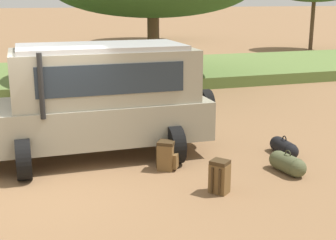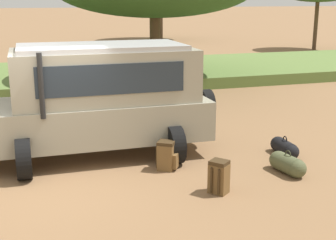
{
  "view_description": "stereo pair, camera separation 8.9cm",
  "coord_description": "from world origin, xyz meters",
  "px_view_note": "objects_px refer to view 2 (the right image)",
  "views": [
    {
      "loc": [
        -0.49,
        -8.44,
        3.39
      ],
      "look_at": [
        2.35,
        0.22,
        1.0
      ],
      "focal_mm": 50.0,
      "sensor_mm": 36.0,
      "label": 1
    },
    {
      "loc": [
        -0.41,
        -8.47,
        3.39
      ],
      "look_at": [
        2.35,
        0.22,
        1.0
      ],
      "focal_mm": 50.0,
      "sensor_mm": 36.0,
      "label": 2
    }
  ],
  "objects_px": {
    "duffel_bag_low_black_case": "(284,148)",
    "duffel_bag_soft_canvas": "(287,164)",
    "safari_vehicle": "(99,98)",
    "backpack_cluster_center": "(219,177)",
    "backpack_beside_front_wheel": "(167,156)"
  },
  "relations": [
    {
      "from": "backpack_beside_front_wheel",
      "to": "duffel_bag_low_black_case",
      "type": "height_order",
      "value": "backpack_beside_front_wheel"
    },
    {
      "from": "backpack_cluster_center",
      "to": "duffel_bag_low_black_case",
      "type": "relative_size",
      "value": 0.65
    },
    {
      "from": "duffel_bag_low_black_case",
      "to": "duffel_bag_soft_canvas",
      "type": "height_order",
      "value": "duffel_bag_soft_canvas"
    },
    {
      "from": "safari_vehicle",
      "to": "backpack_beside_front_wheel",
      "type": "xyz_separation_m",
      "value": [
        1.12,
        -1.32,
        -1.0
      ]
    },
    {
      "from": "safari_vehicle",
      "to": "backpack_cluster_center",
      "type": "relative_size",
      "value": 8.82
    },
    {
      "from": "backpack_beside_front_wheel",
      "to": "backpack_cluster_center",
      "type": "relative_size",
      "value": 0.99
    },
    {
      "from": "backpack_beside_front_wheel",
      "to": "duffel_bag_soft_canvas",
      "type": "relative_size",
      "value": 0.65
    },
    {
      "from": "safari_vehicle",
      "to": "duffel_bag_soft_canvas",
      "type": "distance_m",
      "value": 4.18
    },
    {
      "from": "backpack_beside_front_wheel",
      "to": "backpack_cluster_center",
      "type": "xyz_separation_m",
      "value": [
        0.54,
        -1.39,
        0.0
      ]
    },
    {
      "from": "backpack_cluster_center",
      "to": "safari_vehicle",
      "type": "bearing_deg",
      "value": 121.56
    },
    {
      "from": "duffel_bag_soft_canvas",
      "to": "safari_vehicle",
      "type": "bearing_deg",
      "value": 146.29
    },
    {
      "from": "backpack_cluster_center",
      "to": "duffel_bag_soft_canvas",
      "type": "relative_size",
      "value": 0.66
    },
    {
      "from": "backpack_cluster_center",
      "to": "duffel_bag_low_black_case",
      "type": "height_order",
      "value": "backpack_cluster_center"
    },
    {
      "from": "safari_vehicle",
      "to": "duffel_bag_soft_canvas",
      "type": "relative_size",
      "value": 5.79
    },
    {
      "from": "backpack_beside_front_wheel",
      "to": "duffel_bag_soft_canvas",
      "type": "bearing_deg",
      "value": -22.42
    }
  ]
}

